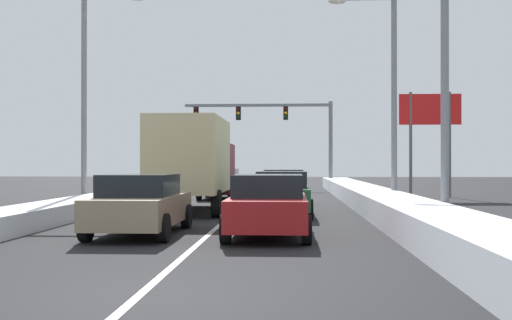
# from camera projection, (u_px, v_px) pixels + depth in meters

# --- Properties ---
(ground_plane) EXTENTS (120.00, 120.00, 0.00)m
(ground_plane) POSITION_uv_depth(u_px,v_px,m) (234.00, 212.00, 22.81)
(ground_plane) COLOR black
(lane_stripe_between_right_lane_and_center_lane) EXTENTS (0.14, 40.52, 0.01)m
(lane_stripe_between_right_lane_and_center_lane) POSITION_uv_depth(u_px,v_px,m) (242.00, 205.00, 26.49)
(lane_stripe_between_right_lane_and_center_lane) COLOR silver
(lane_stripe_between_right_lane_and_center_lane) RESTS_ON ground
(snow_bank_right_shoulder) EXTENTS (1.75, 40.52, 0.74)m
(snow_bank_right_shoulder) POSITION_uv_depth(u_px,v_px,m) (368.00, 197.00, 26.20)
(snow_bank_right_shoulder) COLOR white
(snow_bank_right_shoulder) RESTS_ON ground
(snow_bank_left_shoulder) EXTENTS (1.60, 40.52, 0.56)m
(snow_bank_left_shoulder) POSITION_uv_depth(u_px,v_px,m) (119.00, 198.00, 26.78)
(snow_bank_left_shoulder) COLOR white
(snow_bank_left_shoulder) RESTS_ON ground
(sedan_red_right_lane_nearest) EXTENTS (2.00, 4.50, 1.51)m
(sedan_red_right_lane_nearest) POSITION_uv_depth(u_px,v_px,m) (268.00, 205.00, 15.26)
(sedan_red_right_lane_nearest) COLOR maroon
(sedan_red_right_lane_nearest) RESTS_ON ground
(sedan_green_right_lane_second) EXTENTS (2.00, 4.50, 1.51)m
(sedan_green_right_lane_second) POSITION_uv_depth(u_px,v_px,m) (282.00, 193.00, 21.15)
(sedan_green_right_lane_second) COLOR #1E5633
(sedan_green_right_lane_second) RESTS_ON ground
(sedan_white_right_lane_third) EXTENTS (2.00, 4.50, 1.51)m
(sedan_white_right_lane_third) POSITION_uv_depth(u_px,v_px,m) (284.00, 187.00, 27.00)
(sedan_white_right_lane_third) COLOR silver
(sedan_white_right_lane_third) RESTS_ON ground
(sedan_tan_center_lane_nearest) EXTENTS (2.00, 4.50, 1.51)m
(sedan_tan_center_lane_nearest) POSITION_uv_depth(u_px,v_px,m) (141.00, 204.00, 15.62)
(sedan_tan_center_lane_nearest) COLOR #937F60
(sedan_tan_center_lane_nearest) RESTS_ON ground
(box_truck_center_lane_second) EXTENTS (2.53, 7.20, 3.36)m
(box_truck_center_lane_second) POSITION_uv_depth(u_px,v_px,m) (194.00, 160.00, 22.97)
(box_truck_center_lane_second) COLOR maroon
(box_truck_center_lane_second) RESTS_ON ground
(sedan_charcoal_center_lane_third) EXTENTS (2.00, 4.50, 1.51)m
(sedan_charcoal_center_lane_third) POSITION_uv_depth(u_px,v_px,m) (221.00, 184.00, 31.47)
(sedan_charcoal_center_lane_third) COLOR #38383D
(sedan_charcoal_center_lane_third) RESTS_ON ground
(traffic_light_gantry) EXTENTS (10.60, 0.47, 6.20)m
(traffic_light_gantry) POSITION_uv_depth(u_px,v_px,m) (278.00, 122.00, 44.82)
(traffic_light_gantry) COLOR slate
(traffic_light_gantry) RESTS_ON ground
(street_lamp_right_near) EXTENTS (2.66, 0.36, 9.31)m
(street_lamp_right_near) POSITION_uv_depth(u_px,v_px,m) (433.00, 27.00, 17.00)
(street_lamp_right_near) COLOR gray
(street_lamp_right_near) RESTS_ON ground
(street_lamp_right_mid) EXTENTS (2.66, 0.36, 8.38)m
(street_lamp_right_mid) POSITION_uv_depth(u_px,v_px,m) (385.00, 81.00, 24.36)
(street_lamp_right_mid) COLOR gray
(street_lamp_right_mid) RESTS_ON ground
(street_lamp_left_mid) EXTENTS (2.66, 0.36, 8.73)m
(street_lamp_left_mid) POSITION_uv_depth(u_px,v_px,m) (92.00, 79.00, 25.39)
(street_lamp_left_mid) COLOR gray
(street_lamp_left_mid) RESTS_ON ground
(roadside_sign_right) EXTENTS (3.20, 0.16, 5.50)m
(roadside_sign_right) POSITION_uv_depth(u_px,v_px,m) (430.00, 120.00, 32.63)
(roadside_sign_right) COLOR #59595B
(roadside_sign_right) RESTS_ON ground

